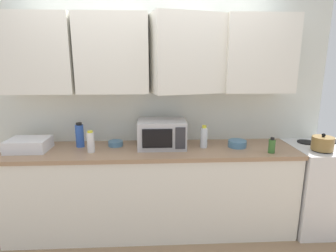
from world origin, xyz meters
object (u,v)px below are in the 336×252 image
Objects in this scene: microwave at (162,134)px; bottle_green_oil at (272,146)px; bottle_white_jar at (91,142)px; stove_range at (324,186)px; kettle at (323,143)px; bowl_ceramic_small at (116,143)px; bottle_clear_tall at (204,137)px; bottle_blue_cleaner at (80,135)px; bowl_mixing_large at (237,144)px; dish_rack at (29,145)px.

bottle_green_oil is (1.05, -0.24, -0.07)m from microwave.
bottle_white_jar is (-0.69, -0.14, -0.04)m from microwave.
kettle is at bearing -140.53° from stove_range.
stove_range is 6.01× the size of bowl_ceramic_small.
bottle_clear_tall is at bearing 161.95° from bottle_green_oil.
bottle_clear_tall is 0.91× the size of bottle_blue_cleaner.
bottle_blue_cleaner reaches higher than bowl_mixing_large.
bottle_white_jar reaches higher than kettle.
bottle_clear_tall is 0.91m from bowl_ceramic_small.
bottle_clear_tall is at bearing 171.35° from kettle.
dish_rack is 0.63m from bottle_white_jar.
microwave is 0.78m from bowl_mixing_large.
bowl_ceramic_small is 1.26m from bowl_mixing_large.
dish_rack is 0.49m from bottle_blue_cleaner.
microwave is 0.70m from bottle_white_jar.
bottle_clear_tall is 1.24× the size of bowl_mixing_large.
microwave reaches higher than kettle.
bottle_blue_cleaner is 1.67× the size of bowl_ceramic_small.
bottle_blue_cleaner is 1.36× the size of bowl_mixing_large.
microwave is (-1.56, 0.22, 0.06)m from kettle.
bottle_blue_cleaner is at bearing 176.03° from bottle_clear_tall.
bottle_clear_tall is at bearing -6.17° from bowl_ceramic_small.
bowl_ceramic_small is (0.83, 0.11, -0.03)m from dish_rack.
bowl_mixing_large is (1.25, -0.10, 0.01)m from bowl_ceramic_small.
microwave is at bearing 174.32° from bottle_clear_tall.
bowl_ceramic_small is at bearing 42.73° from bottle_white_jar.
kettle reaches higher than bowl_mixing_large.
microwave is at bearing 177.51° from stove_range.
bottle_blue_cleaner reaches higher than stove_range.
kettle is 0.81m from bowl_mixing_large.
dish_rack is at bearing 176.81° from kettle.
bowl_ceramic_small reaches higher than stove_range.
dish_rack is at bearing -179.62° from bowl_mixing_large.
dish_rack is at bearing 172.49° from bottle_white_jar.
bottle_blue_cleaner reaches higher than kettle.
bottle_white_jar is 1.74m from bottle_green_oil.
bottle_blue_cleaner reaches higher than bottle_clear_tall.
microwave reaches higher than bottle_clear_tall.
dish_rack reaches higher than bowl_ceramic_small.
bottle_blue_cleaner is (0.47, 0.10, 0.06)m from dish_rack.
kettle is 0.88× the size of bottle_clear_tall.
bottle_blue_cleaner is 0.37m from bowl_ceramic_small.
bottle_white_jar is at bearing -50.50° from bottle_blue_cleaner.
bottle_green_oil is at bearing -36.68° from bowl_mixing_large.
bottle_clear_tall reaches higher than stove_range.
bottle_green_oil is (1.74, -0.11, -0.03)m from bottle_white_jar.
bottle_white_jar reaches higher than bowl_mixing_large.
stove_range is 2.27m from bowl_ceramic_small.
bottle_blue_cleaner reaches higher than bottle_green_oil.
bowl_ceramic_small is (-2.21, 0.13, 0.47)m from stove_range.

